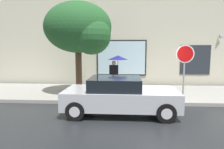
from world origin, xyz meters
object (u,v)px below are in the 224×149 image
(parked_car, at_px, (120,96))
(street_tree, at_px, (81,29))
(stop_sign, at_px, (185,62))
(pedestrian_with_umbrella, at_px, (117,62))

(parked_car, bearing_deg, street_tree, 129.83)
(street_tree, height_order, stop_sign, street_tree)
(parked_car, xyz_separation_m, pedestrian_with_umbrella, (-0.25, 3.25, 1.01))
(parked_car, height_order, stop_sign, stop_sign)
(pedestrian_with_umbrella, distance_m, street_tree, 2.51)
(stop_sign, bearing_deg, parked_car, -152.26)
(pedestrian_with_umbrella, relative_size, street_tree, 0.42)
(parked_car, bearing_deg, stop_sign, 27.74)
(pedestrian_with_umbrella, bearing_deg, stop_sign, -31.88)
(pedestrian_with_umbrella, bearing_deg, street_tree, -150.34)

